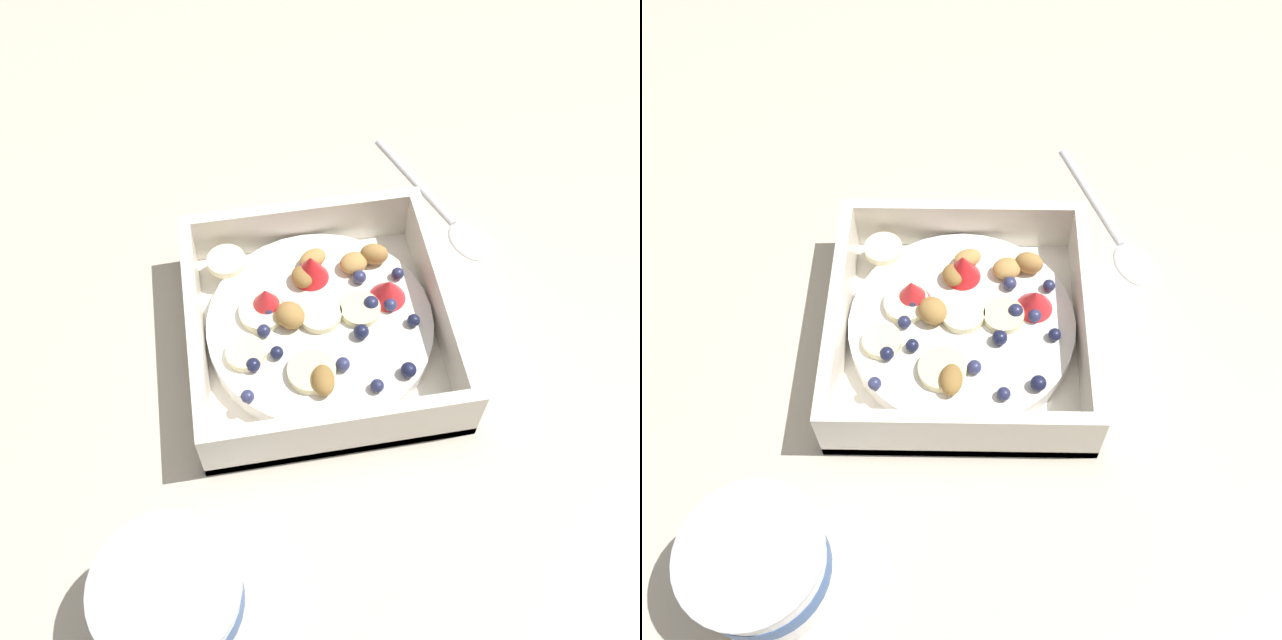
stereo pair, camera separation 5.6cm
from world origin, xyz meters
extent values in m
plane|color=beige|center=(0.00, 0.00, 0.00)|extent=(2.40, 2.40, 0.00)
cube|color=white|center=(0.02, 0.01, 0.01)|extent=(0.20, 0.20, 0.01)
cube|color=white|center=(0.02, -0.08, 0.03)|extent=(0.20, 0.01, 0.06)
cube|color=white|center=(0.02, 0.11, 0.03)|extent=(0.20, 0.01, 0.06)
cube|color=white|center=(-0.08, 0.01, 0.03)|extent=(0.01, 0.18, 0.06)
cube|color=white|center=(0.12, 0.01, 0.03)|extent=(0.01, 0.18, 0.06)
cylinder|color=white|center=(0.02, 0.01, 0.02)|extent=(0.18, 0.18, 0.02)
cylinder|color=beige|center=(0.03, 0.06, 0.03)|extent=(0.05, 0.05, 0.01)
cylinder|color=beige|center=(-0.01, 0.01, 0.03)|extent=(0.04, 0.04, 0.01)
cylinder|color=#F4EAB7|center=(0.09, -0.06, 0.03)|extent=(0.04, 0.04, 0.01)
cylinder|color=#F4EAB7|center=(0.06, 0.00, 0.03)|extent=(0.04, 0.04, 0.01)
cylinder|color=beige|center=(0.08, 0.04, 0.03)|extent=(0.04, 0.04, 0.01)
cylinder|color=#F4EAB7|center=(0.02, 0.01, 0.03)|extent=(0.05, 0.05, 0.01)
cone|color=red|center=(0.06, -0.01, 0.04)|extent=(0.03, 0.03, 0.02)
cone|color=red|center=(0.02, -0.03, 0.04)|extent=(0.04, 0.04, 0.02)
cone|color=red|center=(-0.04, 0.00, 0.04)|extent=(0.04, 0.04, 0.02)
sphere|color=#191E3D|center=(-0.01, 0.03, 0.03)|extent=(0.01, 0.01, 0.01)
sphere|color=#191E3D|center=(0.08, 0.05, 0.03)|extent=(0.01, 0.01, 0.01)
sphere|color=#191E3D|center=(-0.04, 0.07, 0.03)|extent=(0.01, 0.01, 0.01)
sphere|color=navy|center=(0.08, 0.07, 0.03)|extent=(0.01, 0.01, 0.01)
sphere|color=#23284C|center=(0.06, 0.02, 0.03)|extent=(0.01, 0.01, 0.01)
sphere|color=navy|center=(0.02, -0.03, 0.03)|extent=(0.01, 0.01, 0.01)
sphere|color=#23284C|center=(-0.05, -0.02, 0.03)|extent=(0.01, 0.01, 0.01)
sphere|color=navy|center=(-0.02, -0.02, 0.03)|extent=(0.01, 0.01, 0.01)
sphere|color=navy|center=(0.01, 0.06, 0.03)|extent=(0.01, 0.01, 0.01)
sphere|color=navy|center=(0.06, 0.00, 0.03)|extent=(0.01, 0.01, 0.01)
sphere|color=navy|center=(-0.04, 0.01, 0.03)|extent=(0.01, 0.01, 0.01)
sphere|color=#191E3D|center=(-0.05, 0.03, 0.03)|extent=(0.01, 0.01, 0.01)
sphere|color=#23284C|center=(-0.01, 0.08, 0.03)|extent=(0.01, 0.01, 0.01)
sphere|color=#191E3D|center=(0.06, 0.04, 0.03)|extent=(0.01, 0.01, 0.01)
sphere|color=#23284C|center=(-0.02, 0.01, 0.03)|extent=(0.01, 0.01, 0.01)
ellipsoid|color=tan|center=(0.02, -0.04, 0.03)|extent=(0.03, 0.03, 0.01)
ellipsoid|color=tan|center=(-0.02, -0.03, 0.04)|extent=(0.03, 0.03, 0.01)
ellipsoid|color=olive|center=(0.03, 0.07, 0.04)|extent=(0.02, 0.03, 0.02)
ellipsoid|color=olive|center=(0.03, -0.03, 0.03)|extent=(0.02, 0.02, 0.01)
ellipsoid|color=#AD7F42|center=(0.04, 0.01, 0.04)|extent=(0.03, 0.03, 0.02)
ellipsoid|color=#AD7F42|center=(-0.03, -0.04, 0.04)|extent=(0.03, 0.02, 0.02)
ellipsoid|color=silver|center=(-0.13, -0.07, 0.00)|extent=(0.05, 0.06, 0.01)
cylinder|color=silver|center=(-0.10, -0.15, 0.00)|extent=(0.05, 0.12, 0.01)
cylinder|color=white|center=(0.14, 0.21, 0.03)|extent=(0.09, 0.09, 0.07)
cylinder|color=#2D5193|center=(0.14, 0.21, 0.04)|extent=(0.09, 0.09, 0.02)
cylinder|color=#B7BCC6|center=(0.14, 0.21, 0.07)|extent=(0.09, 0.09, 0.00)
camera|label=1|loc=(0.07, 0.32, 0.50)|focal=40.51mm
camera|label=2|loc=(0.01, 0.32, 0.50)|focal=40.51mm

